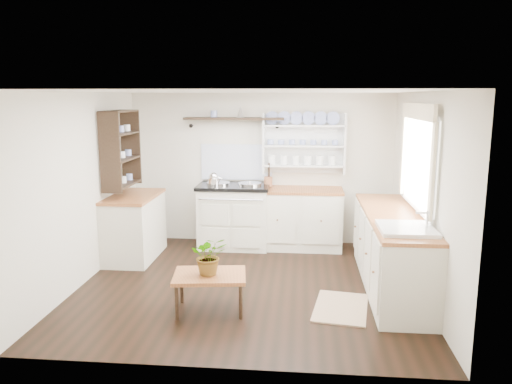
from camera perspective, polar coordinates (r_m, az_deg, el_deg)
floor at (r=6.14m, az=-0.94°, el=-10.56°), size 4.00×3.80×0.01m
wall_back at (r=7.69m, az=0.59°, el=2.68°), size 4.00×0.02×2.30m
wall_right at (r=5.95m, az=18.55°, el=-0.30°), size 0.02×3.80×2.30m
wall_left at (r=6.36m, az=-19.18°, el=0.35°), size 0.02×3.80×2.30m
ceiling at (r=5.72m, az=-1.01°, el=11.42°), size 4.00×3.80×0.01m
window at (r=6.02m, az=17.99°, el=3.85°), size 0.08×1.55×1.22m
aga_cooker at (r=7.53m, az=-2.51°, el=-2.65°), size 1.07×0.74×0.98m
back_cabinets at (r=7.50m, az=4.97°, el=-2.94°), size 1.27×0.63×0.90m
right_cabinets at (r=6.15m, az=15.21°, el=-6.40°), size 0.62×2.43×0.90m
belfast_sink at (r=5.35m, az=16.74°, el=-5.28°), size 0.55×0.60×0.45m
left_cabinets at (r=7.21m, az=-13.72°, el=-3.78°), size 0.62×1.13×0.90m
plate_rack at (r=7.58m, az=5.50°, el=5.60°), size 1.20×0.22×0.90m
high_shelf at (r=7.54m, az=-2.54°, el=8.30°), size 1.50×0.29×0.16m
left_shelving at (r=7.07m, az=-15.20°, el=4.85°), size 0.28×0.80×1.05m
kettle at (r=7.35m, az=-4.83°, el=1.37°), size 0.18×0.18×0.21m
utensil_crock at (r=7.49m, az=1.40°, el=1.18°), size 0.13×0.13×0.15m
center_table at (r=5.35m, az=-5.31°, el=-9.77°), size 0.81×0.63×0.41m
potted_plant at (r=5.27m, az=-5.36°, el=-7.20°), size 0.44×0.41×0.41m
floor_rug at (r=5.59m, az=9.68°, el=-12.88°), size 0.67×0.92×0.02m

